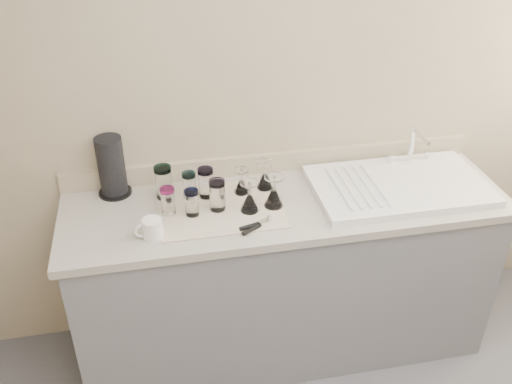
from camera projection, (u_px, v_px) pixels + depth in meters
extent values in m
cube|color=tan|center=(273.00, 105.00, 2.69)|extent=(3.50, 0.04, 2.50)
cube|color=slate|center=(284.00, 279.00, 2.88)|extent=(2.00, 0.60, 0.86)
cube|color=gray|center=(287.00, 205.00, 2.64)|extent=(2.06, 0.62, 0.04)
cube|color=white|center=(399.00, 186.00, 2.71)|extent=(0.82, 0.50, 0.03)
cylinder|color=silver|center=(412.00, 144.00, 2.84)|extent=(0.02, 0.02, 0.18)
cylinder|color=silver|center=(421.00, 137.00, 2.74)|extent=(0.02, 0.16, 0.02)
cylinder|color=silver|center=(391.00, 158.00, 2.86)|extent=(0.03, 0.03, 0.04)
cylinder|color=silver|center=(428.00, 155.00, 2.90)|extent=(0.03, 0.03, 0.04)
cube|color=silver|center=(220.00, 208.00, 2.57)|extent=(0.55, 0.42, 0.01)
cylinder|color=white|center=(164.00, 184.00, 2.61)|extent=(0.08, 0.08, 0.14)
cylinder|color=#208160|center=(162.00, 169.00, 2.57)|extent=(0.08, 0.08, 0.02)
cylinder|color=white|center=(190.00, 187.00, 2.61)|extent=(0.06, 0.06, 0.11)
cylinder|color=#2CC7CB|center=(189.00, 175.00, 2.58)|extent=(0.06, 0.06, 0.02)
cylinder|color=white|center=(206.00, 184.00, 2.62)|extent=(0.07, 0.07, 0.13)
cylinder|color=#5F3FA2|center=(205.00, 171.00, 2.58)|extent=(0.07, 0.07, 0.02)
cylinder|color=white|center=(168.00, 202.00, 2.50)|extent=(0.06, 0.06, 0.11)
cylinder|color=#C92091|center=(167.00, 190.00, 2.47)|extent=(0.06, 0.06, 0.02)
cylinder|color=white|center=(192.00, 204.00, 2.49)|extent=(0.06, 0.06, 0.11)
cylinder|color=#1A32CF|center=(191.00, 192.00, 2.46)|extent=(0.06, 0.06, 0.02)
cylinder|color=white|center=(217.00, 197.00, 2.53)|extent=(0.07, 0.07, 0.13)
cylinder|color=#B38ED5|center=(217.00, 183.00, 2.49)|extent=(0.07, 0.07, 0.02)
cone|color=white|center=(241.00, 186.00, 2.66)|extent=(0.07, 0.07, 0.06)
cylinder|color=white|center=(241.00, 176.00, 2.63)|extent=(0.01, 0.01, 0.05)
cylinder|color=white|center=(241.00, 170.00, 2.62)|extent=(0.07, 0.07, 0.01)
cone|color=white|center=(265.00, 181.00, 2.70)|extent=(0.08, 0.08, 0.07)
cylinder|color=white|center=(265.00, 169.00, 2.66)|extent=(0.01, 0.01, 0.06)
cylinder|color=white|center=(265.00, 163.00, 2.65)|extent=(0.08, 0.08, 0.01)
cone|color=white|center=(250.00, 203.00, 2.53)|extent=(0.08, 0.08, 0.08)
cylinder|color=white|center=(249.00, 190.00, 2.49)|extent=(0.01, 0.01, 0.06)
cylinder|color=white|center=(249.00, 183.00, 2.48)|extent=(0.08, 0.08, 0.01)
cone|color=white|center=(274.00, 198.00, 2.56)|extent=(0.09, 0.09, 0.08)
cylinder|color=white|center=(274.00, 184.00, 2.52)|extent=(0.01, 0.01, 0.06)
cylinder|color=white|center=(274.00, 177.00, 2.50)|extent=(0.09, 0.09, 0.01)
cube|color=silver|center=(265.00, 222.00, 2.46)|extent=(0.07, 0.05, 0.02)
cylinder|color=black|center=(253.00, 228.00, 2.42)|extent=(0.11, 0.08, 0.02)
cylinder|color=black|center=(252.00, 226.00, 2.43)|extent=(0.12, 0.05, 0.02)
cylinder|color=white|center=(153.00, 229.00, 2.37)|extent=(0.10, 0.10, 0.09)
torus|color=white|center=(142.00, 231.00, 2.36)|extent=(0.07, 0.02, 0.07)
cylinder|color=black|center=(115.00, 192.00, 2.68)|extent=(0.15, 0.15, 0.01)
cylinder|color=black|center=(111.00, 165.00, 2.61)|extent=(0.12, 0.12, 0.28)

